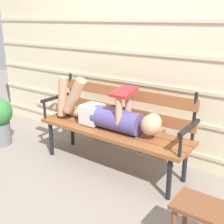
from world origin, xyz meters
name	(u,v)px	position (x,y,z in m)	size (l,w,h in m)	color
ground_plane	(105,172)	(0.00, 0.00, 0.00)	(12.00, 12.00, 0.00)	gray
house_siding	(140,37)	(0.00, 0.63, 1.30)	(4.72, 0.08, 2.60)	beige
park_bench	(116,122)	(0.00, 0.19, 0.48)	(1.63, 0.46, 0.87)	brown
reclining_person	(105,114)	(-0.09, 0.13, 0.57)	(1.67, 0.26, 0.50)	#514784
footstool	(204,218)	(1.16, -0.49, 0.30)	(0.39, 0.26, 0.39)	brown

